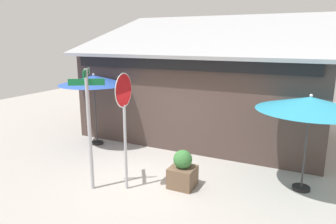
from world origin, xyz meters
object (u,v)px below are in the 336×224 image
Objects in this scene: street_sign_post at (89,118)px; patio_umbrella_teal_center at (310,104)px; stop_sign at (124,109)px; patio_umbrella_royal_blue_left at (94,80)px; sidewalk_planter at (183,171)px.

street_sign_post is 5.38m from patio_umbrella_teal_center.
stop_sign is at bearing -154.73° from patio_umbrella_teal_center.
street_sign_post is 1.19× the size of patio_umbrella_royal_blue_left.
stop_sign is 3.80m from patio_umbrella_royal_blue_left.
street_sign_post reaches higher than patio_umbrella_royal_blue_left.
patio_umbrella_teal_center is (4.06, 1.92, 0.12)m from stop_sign.
patio_umbrella_teal_center is at bearing -4.24° from patio_umbrella_royal_blue_left.
patio_umbrella_teal_center is 3.54m from sidewalk_planter.
patio_umbrella_teal_center is (6.97, -0.52, -0.11)m from patio_umbrella_royal_blue_left.
patio_umbrella_royal_blue_left is 4.88m from sidewalk_planter.
street_sign_post is 3.55m from patio_umbrella_royal_blue_left.
patio_umbrella_royal_blue_left is at bearing 140.06° from stop_sign.
patio_umbrella_teal_center is (4.85, 2.30, 0.35)m from street_sign_post.
sidewalk_planter is (1.25, 0.73, -1.68)m from stop_sign.
sidewalk_planter is at bearing -157.17° from patio_umbrella_teal_center.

